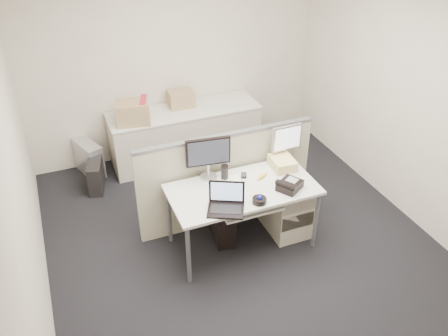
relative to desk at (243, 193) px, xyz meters
name	(u,v)px	position (x,y,z in m)	size (l,w,h in m)	color
floor	(241,243)	(0.00, 0.00, -0.67)	(4.00, 4.50, 0.01)	black
wall_back	(174,58)	(0.00, 2.25, 0.69)	(4.00, 0.02, 2.70)	#BFB5A6
wall_front	(406,311)	(0.00, -2.25, 0.69)	(4.00, 0.02, 2.70)	#BFB5A6
wall_left	(17,179)	(-2.00, 0.00, 0.69)	(0.02, 4.50, 2.70)	#BFB5A6
wall_right	(415,101)	(2.00, 0.00, 0.69)	(0.02, 4.50, 2.70)	#BFB5A6
desk	(243,193)	(0.00, 0.00, 0.00)	(1.50, 0.75, 0.73)	white
keyboard_tray	(250,207)	(0.00, -0.18, -0.04)	(0.62, 0.32, 0.02)	white
drawer_pedestal	(286,205)	(0.55, 0.05, -0.34)	(0.40, 0.55, 0.65)	#BEB3A1
cubicle_partition	(226,180)	(0.00, 0.45, -0.11)	(2.00, 0.06, 1.10)	#B8B196
back_counter	(185,135)	(0.00, 1.93, -0.30)	(2.00, 0.60, 0.72)	#BEB3A1
monitor_main	(208,158)	(-0.25, 0.32, 0.30)	(0.46, 0.18, 0.46)	black
monitor_small	(286,144)	(0.65, 0.32, 0.27)	(0.34, 0.17, 0.42)	#B7B7BC
laptop	(226,200)	(-0.30, -0.28, 0.19)	(0.34, 0.25, 0.25)	black
trackball	(259,200)	(0.05, -0.28, 0.09)	(0.14, 0.14, 0.05)	black
desk_phone	(290,185)	(0.43, -0.18, 0.10)	(0.24, 0.20, 0.08)	black
paper_stack	(230,183)	(-0.09, 0.12, 0.07)	(0.22, 0.28, 0.01)	white
sticky_pad	(238,189)	(-0.05, 0.00, 0.07)	(0.07, 0.07, 0.01)	#FFEE39
travel_mug	(225,173)	(-0.11, 0.22, 0.14)	(0.07, 0.07, 0.16)	black
banana	(262,176)	(0.26, 0.10, 0.08)	(0.16, 0.04, 0.04)	gold
cellphone	(244,175)	(0.10, 0.20, 0.07)	(0.05, 0.10, 0.01)	black
manila_folders	(282,163)	(0.55, 0.20, 0.12)	(0.23, 0.30, 0.11)	#E7CF86
keyboard	(246,207)	(-0.05, -0.19, -0.02)	(0.40, 0.14, 0.02)	black
pc_tower_desk	(222,219)	(-0.15, 0.20, -0.43)	(0.20, 0.50, 0.46)	black
pc_tower_spare_dark	(96,176)	(-1.28, 1.63, -0.47)	(0.16, 0.41, 0.38)	black
pc_tower_spare_silver	(89,158)	(-1.30, 2.03, -0.44)	(0.19, 0.49, 0.45)	#B7B7BC
cardboard_box_left	(133,113)	(-0.70, 1.81, 0.21)	(0.40, 0.30, 0.30)	tan
cardboard_box_right	(181,99)	(0.00, 2.05, 0.17)	(0.33, 0.26, 0.24)	tan
red_binder	(144,111)	(-0.55, 1.83, 0.21)	(0.08, 0.33, 0.31)	#A92033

